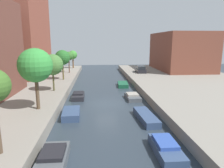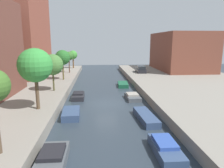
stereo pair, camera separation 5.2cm
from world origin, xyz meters
name	(u,v)px [view 1 (the left image)]	position (x,y,z in m)	size (l,w,h in m)	color
ground_plane	(106,104)	(0.00, 0.00, 0.00)	(84.00, 84.00, 0.00)	#28333D
apartment_tower_far	(13,22)	(-16.00, 16.29, 10.80)	(10.00, 13.97, 19.60)	brown
low_block_right	(180,51)	(18.00, 21.95, 5.14)	(10.00, 15.66, 8.28)	brown
street_tree_1	(35,66)	(-6.69, -4.31, 5.12)	(3.12, 3.12, 5.71)	brown
street_tree_2	(53,65)	(-6.69, 3.08, 4.38)	(2.69, 2.69, 4.74)	#4D4A2B
street_tree_3	(62,58)	(-6.69, 11.09, 4.68)	(2.49, 2.49, 4.95)	brown
street_tree_4	(69,56)	(-6.69, 19.18, 4.37)	(1.80, 1.80, 4.31)	#51392B
street_tree_5	(73,55)	(-6.69, 26.70, 4.16)	(2.09, 2.09, 4.25)	brown
parked_car	(141,70)	(8.11, 18.29, 1.57)	(1.79, 4.05, 1.37)	black
moored_boat_left_1	(53,158)	(-3.84, -12.00, 0.39)	(1.64, 3.34, 0.90)	#4C5156
moored_boat_left_2	(71,114)	(-3.68, -4.03, 0.33)	(1.80, 3.28, 0.65)	#33476B
moored_boat_left_3	(78,96)	(-3.54, 2.64, 0.34)	(1.60, 3.21, 0.77)	#232328
moored_boat_right_1	(166,148)	(3.32, -11.38, 0.38)	(1.51, 3.71, 0.87)	#33476B
moored_boat_right_2	(146,117)	(3.44, -5.46, 0.31)	(1.65, 4.59, 0.62)	#33476B
moored_boat_right_3	(133,97)	(3.47, 1.68, 0.31)	(1.77, 3.15, 0.72)	#4C5156
moored_boat_right_4	(123,84)	(3.25, 9.58, 0.30)	(1.83, 3.69, 0.59)	#195638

